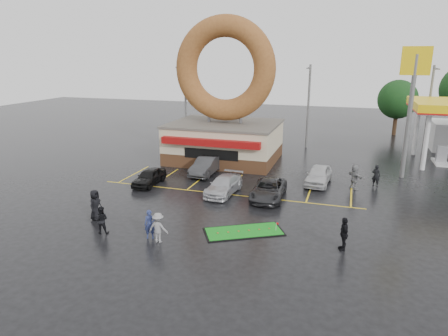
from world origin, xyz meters
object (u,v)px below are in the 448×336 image
(streetlight_mid, at_px, (308,105))
(car_silver, at_px, (224,185))
(car_grey, at_px, (268,189))
(streetlight_left, at_px, (185,101))
(donut_shop, at_px, (225,115))
(person_blue, at_px, (150,224))
(car_dgrey, at_px, (206,166))
(streetlight_right, at_px, (429,108))
(car_white, at_px, (318,175))
(dumpster, at_px, (177,153))
(putting_green, at_px, (244,231))
(shell_sign, at_px, (413,88))
(car_black, at_px, (149,177))
(person_cameraman, at_px, (344,234))

(streetlight_mid, height_order, car_silver, streetlight_mid)
(streetlight_mid, relative_size, car_grey, 1.90)
(streetlight_mid, bearing_deg, streetlight_left, -175.91)
(streetlight_mid, bearing_deg, donut_shop, -131.38)
(person_blue, bearing_deg, car_dgrey, 75.81)
(streetlight_right, distance_m, car_white, 17.37)
(streetlight_left, distance_m, car_white, 20.69)
(car_white, relative_size, dumpster, 2.38)
(car_dgrey, distance_m, putting_green, 12.13)
(person_blue, relative_size, dumpster, 0.92)
(shell_sign, relative_size, car_black, 2.81)
(shell_sign, relative_size, streetlight_right, 1.18)
(car_silver, relative_size, person_cameraman, 2.44)
(streetlight_mid, relative_size, car_silver, 2.03)
(streetlight_mid, distance_m, streetlight_right, 12.04)
(streetlight_right, bearing_deg, car_silver, -131.09)
(shell_sign, height_order, car_dgrey, shell_sign)
(streetlight_left, relative_size, person_cameraman, 4.96)
(shell_sign, bearing_deg, car_grey, -138.78)
(streetlight_mid, bearing_deg, person_cameraman, -79.05)
(streetlight_right, relative_size, car_white, 2.10)
(streetlight_left, xyz_separation_m, dumpster, (2.44, -8.09, -4.13))
(shell_sign, height_order, dumpster, shell_sign)
(car_grey, height_order, car_white, car_white)
(shell_sign, distance_m, person_blue, 23.36)
(streetlight_mid, bearing_deg, shell_sign, -44.73)
(car_dgrey, xyz_separation_m, person_cameraman, (11.68, -10.93, 0.17))
(streetlight_left, height_order, putting_green, streetlight_left)
(car_black, bearing_deg, putting_green, -33.49)
(streetlight_mid, relative_size, streetlight_right, 1.00)
(putting_green, bearing_deg, car_silver, 117.51)
(car_silver, bearing_deg, car_black, -177.42)
(car_black, height_order, person_cameraman, person_cameraman)
(streetlight_left, distance_m, person_cameraman, 29.85)
(shell_sign, distance_m, person_cameraman, 16.97)
(car_white, xyz_separation_m, person_blue, (-8.13, -12.93, 0.10))
(car_silver, bearing_deg, streetlight_left, 125.73)
(car_grey, xyz_separation_m, putting_green, (-0.19, -6.08, -0.62))
(streetlight_left, relative_size, putting_green, 1.83)
(person_blue, bearing_deg, car_black, 97.98)
(streetlight_left, distance_m, putting_green, 26.46)
(donut_shop, distance_m, person_cameraman, 20.14)
(car_black, relative_size, car_white, 0.88)
(car_white, bearing_deg, putting_green, -102.72)
(car_silver, height_order, car_white, car_white)
(streetlight_left, xyz_separation_m, car_silver, (9.94, -16.42, -4.14))
(shell_sign, bearing_deg, streetlight_mid, 135.27)
(donut_shop, bearing_deg, car_grey, -56.38)
(car_black, height_order, car_silver, same)
(shell_sign, distance_m, car_grey, 14.54)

